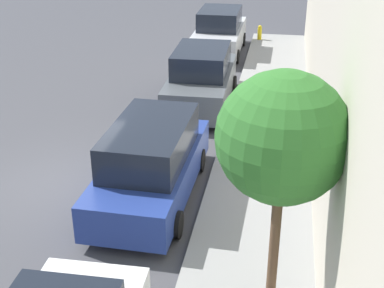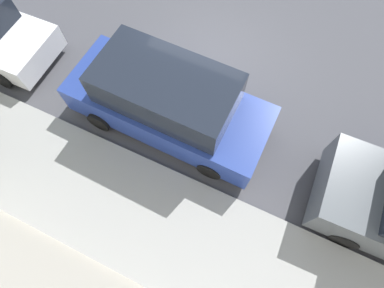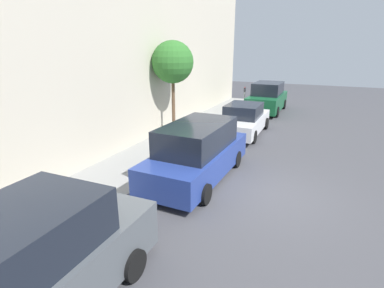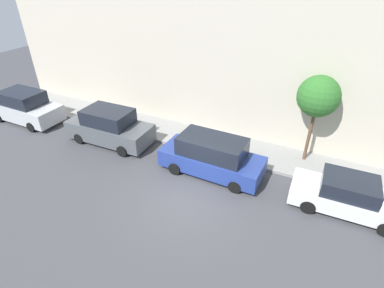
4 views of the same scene
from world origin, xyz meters
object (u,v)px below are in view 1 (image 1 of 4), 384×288
at_px(street_tree, 283,139).
at_px(parked_suv_fourth, 201,79).
at_px(fire_hydrant, 260,32).
at_px(parked_minivan_third, 151,162).
at_px(parked_suv_fifth, 220,33).

bearing_deg(street_tree, parked_suv_fourth, 105.36).
height_order(street_tree, fire_hydrant, street_tree).
relative_size(parked_minivan_third, parked_suv_fourth, 1.02).
xyz_separation_m(parked_suv_fifth, street_tree, (3.03, -16.70, 2.63)).
bearing_deg(street_tree, parked_minivan_third, 127.13).
bearing_deg(parked_minivan_third, parked_suv_fifth, 90.33).
height_order(parked_suv_fifth, street_tree, street_tree).
bearing_deg(parked_minivan_third, street_tree, -52.87).
height_order(parked_minivan_third, fire_hydrant, parked_minivan_third).
distance_m(parked_minivan_third, fire_hydrant, 15.11).
distance_m(parked_minivan_third, street_tree, 5.57).
bearing_deg(parked_suv_fifth, parked_minivan_third, -89.67).
distance_m(parked_suv_fourth, fire_hydrant, 8.90).
bearing_deg(parked_minivan_third, fire_hydrant, 83.92).
bearing_deg(parked_suv_fourth, parked_suv_fifth, 92.15).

